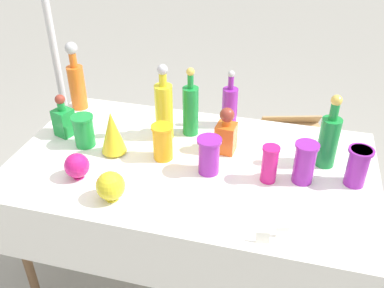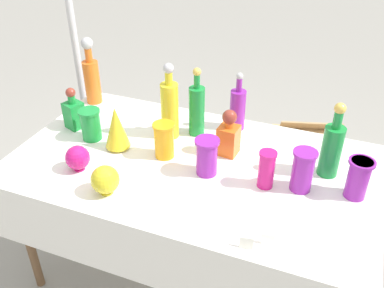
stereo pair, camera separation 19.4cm
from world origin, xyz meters
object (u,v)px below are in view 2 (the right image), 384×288
(tall_bottle_3, at_px, (332,147))
(fluted_vase_0, at_px, (116,127))
(canopy_pole, at_px, (78,64))
(cardboard_box_behind_right, at_px, (241,162))
(slender_vase_1, at_px, (91,124))
(cardboard_box_behind_left, at_px, (305,156))
(tall_bottle_1, at_px, (238,108))
(tall_bottle_2, at_px, (197,109))
(round_bowl_0, at_px, (105,180))
(tall_bottle_0, at_px, (91,76))
(tall_bottle_4, at_px, (170,107))
(slender_vase_3, at_px, (303,169))
(slender_vase_0, at_px, (358,177))
(round_bowl_1, at_px, (78,158))
(slender_vase_2, at_px, (267,168))
(slender_vase_5, at_px, (164,139))
(slender_vase_4, at_px, (207,155))
(square_decanter_1, at_px, (229,135))
(square_decanter_0, at_px, (74,112))

(tall_bottle_3, xyz_separation_m, fluted_vase_0, (-0.98, -0.16, -0.02))
(canopy_pole, bearing_deg, cardboard_box_behind_right, 15.31)
(slender_vase_1, height_order, cardboard_box_behind_left, slender_vase_1)
(tall_bottle_1, height_order, tall_bottle_3, tall_bottle_3)
(tall_bottle_2, height_order, canopy_pole, canopy_pole)
(round_bowl_0, height_order, cardboard_box_behind_left, round_bowl_0)
(tall_bottle_1, height_order, fluted_vase_0, tall_bottle_1)
(tall_bottle_0, xyz_separation_m, fluted_vase_0, (0.37, -0.38, -0.05))
(tall_bottle_4, relative_size, canopy_pole, 0.18)
(slender_vase_3, height_order, cardboard_box_behind_right, slender_vase_3)
(slender_vase_0, xyz_separation_m, slender_vase_1, (-1.27, -0.01, -0.01))
(tall_bottle_2, bearing_deg, round_bowl_1, -128.16)
(slender_vase_1, bearing_deg, slender_vase_2, -3.70)
(slender_vase_5, bearing_deg, slender_vase_2, -5.56)
(tall_bottle_0, distance_m, canopy_pole, 0.36)
(slender_vase_2, xyz_separation_m, slender_vase_4, (-0.27, -0.00, 0.00))
(square_decanter_1, distance_m, slender_vase_0, 0.60)
(slender_vase_3, height_order, round_bowl_0, slender_vase_3)
(slender_vase_5, height_order, round_bowl_1, slender_vase_5)
(tall_bottle_1, distance_m, square_decanter_1, 0.25)
(square_decanter_1, relative_size, slender_vase_5, 1.34)
(square_decanter_1, xyz_separation_m, slender_vase_0, (0.59, -0.11, -0.00))
(tall_bottle_4, height_order, fluted_vase_0, tall_bottle_4)
(fluted_vase_0, xyz_separation_m, canopy_pole, (-0.64, 0.62, -0.01))
(slender_vase_3, distance_m, round_bowl_1, 0.99)
(tall_bottle_2, bearing_deg, square_decanter_1, -29.76)
(round_bowl_1, bearing_deg, square_decanter_0, 126.38)
(tall_bottle_4, distance_m, cardboard_box_behind_left, 1.38)
(slender_vase_5, relative_size, round_bowl_1, 1.46)
(slender_vase_2, distance_m, slender_vase_5, 0.50)
(slender_vase_2, xyz_separation_m, canopy_pole, (-1.37, 0.65, 0.01))
(round_bowl_0, bearing_deg, slender_vase_4, 39.59)
(fluted_vase_0, bearing_deg, tall_bottle_4, 45.55)
(slender_vase_3, height_order, slender_vase_4, slender_vase_3)
(square_decanter_1, height_order, slender_vase_3, square_decanter_1)
(tall_bottle_3, height_order, slender_vase_5, tall_bottle_3)
(tall_bottle_1, bearing_deg, tall_bottle_2, -144.51)
(slender_vase_3, xyz_separation_m, slender_vase_5, (-0.64, 0.01, -0.01))
(tall_bottle_3, bearing_deg, slender_vase_1, -173.49)
(cardboard_box_behind_left, height_order, cardboard_box_behind_right, cardboard_box_behind_right)
(tall_bottle_2, bearing_deg, round_bowl_0, -107.12)
(canopy_pole, bearing_deg, slender_vase_4, -30.70)
(tall_bottle_1, xyz_separation_m, slender_vase_3, (0.40, -0.39, -0.02))
(cardboard_box_behind_right, height_order, canopy_pole, canopy_pole)
(tall_bottle_2, relative_size, slender_vase_3, 1.90)
(tall_bottle_2, relative_size, slender_vase_5, 2.08)
(canopy_pole, bearing_deg, round_bowl_1, -56.43)
(slender_vase_5, xyz_separation_m, round_bowl_0, (-0.11, -0.34, -0.03))
(slender_vase_5, xyz_separation_m, cardboard_box_behind_left, (0.57, 1.16, -0.69))
(tall_bottle_1, height_order, square_decanter_1, tall_bottle_1)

